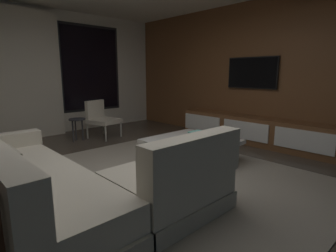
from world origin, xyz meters
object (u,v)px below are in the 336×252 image
at_px(mounted_tv, 252,73).
at_px(side_stool, 77,123).
at_px(media_console, 253,131).
at_px(coffee_table, 191,151).
at_px(book_stack_on_coffee_table, 198,135).
at_px(accent_chair_near_window, 101,117).
at_px(sectional_couch, 69,186).

bearing_deg(mounted_tv, side_stool, 137.83).
bearing_deg(mounted_tv, media_console, -132.48).
height_order(coffee_table, book_stack_on_coffee_table, book_stack_on_coffee_table).
distance_m(coffee_table, accent_chair_near_window, 2.44).
xyz_separation_m(sectional_couch, book_stack_on_coffee_table, (2.15, 0.23, 0.12)).
relative_size(accent_chair_near_window, media_console, 0.25).
height_order(sectional_couch, side_stool, sectional_couch).
xyz_separation_m(accent_chair_near_window, side_stool, (-0.52, 0.01, -0.06)).
bearing_deg(book_stack_on_coffee_table, coffee_table, 179.50).
relative_size(media_console, mounted_tv, 2.98).
relative_size(coffee_table, accent_chair_near_window, 1.49).
xyz_separation_m(sectional_couch, coffee_table, (2.00, 0.23, -0.10)).
relative_size(sectional_couch, coffee_table, 2.16).
height_order(coffee_table, media_console, media_console).
height_order(book_stack_on_coffee_table, accent_chair_near_window, accent_chair_near_window).
xyz_separation_m(book_stack_on_coffee_table, accent_chair_near_window, (-0.30, 2.43, 0.03)).
xyz_separation_m(coffee_table, mounted_tv, (1.88, 0.13, 1.16)).
bearing_deg(accent_chair_near_window, media_console, -53.41).
bearing_deg(sectional_couch, mounted_tv, 5.30).
height_order(accent_chair_near_window, mounted_tv, mounted_tv).
height_order(media_console, mounted_tv, mounted_tv).
bearing_deg(media_console, book_stack_on_coffee_table, 177.46).
bearing_deg(side_stool, coffee_table, -74.61).
bearing_deg(sectional_couch, accent_chair_near_window, 55.17).
bearing_deg(media_console, mounted_tv, 47.52).
bearing_deg(accent_chair_near_window, side_stool, 178.45).
height_order(book_stack_on_coffee_table, media_console, media_console).
relative_size(sectional_couch, media_console, 0.81).
relative_size(side_stool, mounted_tv, 0.44).
xyz_separation_m(media_console, mounted_tv, (0.18, 0.20, 1.10)).
bearing_deg(sectional_couch, book_stack_on_coffee_table, 6.14).
bearing_deg(coffee_table, side_stool, 105.39).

